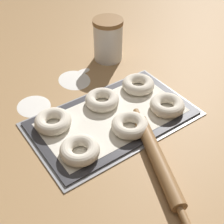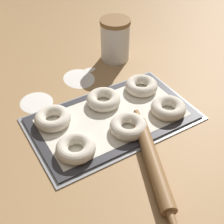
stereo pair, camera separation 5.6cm
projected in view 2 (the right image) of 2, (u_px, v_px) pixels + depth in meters
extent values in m
plane|color=#A87F51|center=(115.00, 119.00, 1.02)|extent=(2.80, 2.80, 0.00)
cube|color=#93969B|center=(112.00, 118.00, 1.01)|extent=(0.53, 0.32, 0.01)
cube|color=#333338|center=(112.00, 117.00, 1.01)|extent=(0.51, 0.29, 0.00)
cube|color=silver|center=(112.00, 117.00, 1.01)|extent=(0.46, 0.24, 0.00)
torus|color=silver|center=(76.00, 148.00, 0.88)|extent=(0.11, 0.11, 0.04)
torus|color=silver|center=(127.00, 127.00, 0.95)|extent=(0.11, 0.11, 0.04)
torus|color=silver|center=(168.00, 108.00, 1.01)|extent=(0.11, 0.11, 0.04)
torus|color=silver|center=(53.00, 118.00, 0.97)|extent=(0.11, 0.11, 0.04)
torus|color=silver|center=(103.00, 99.00, 1.05)|extent=(0.11, 0.11, 0.04)
torus|color=silver|center=(141.00, 86.00, 1.10)|extent=(0.11, 0.11, 0.04)
cylinder|color=white|center=(115.00, 42.00, 1.25)|extent=(0.12, 0.12, 0.15)
cylinder|color=olive|center=(115.00, 22.00, 1.19)|extent=(0.12, 0.12, 0.02)
cylinder|color=olive|center=(153.00, 161.00, 0.86)|extent=(0.16, 0.31, 0.04)
cylinder|color=olive|center=(138.00, 117.00, 0.99)|extent=(0.04, 0.05, 0.02)
cylinder|color=olive|center=(173.00, 222.00, 0.72)|extent=(0.04, 0.05, 0.02)
ellipsoid|color=white|center=(36.00, 102.00, 1.08)|extent=(0.11, 0.12, 0.00)
ellipsoid|color=white|center=(78.00, 79.00, 1.18)|extent=(0.12, 0.13, 0.00)
ellipsoid|color=white|center=(89.00, 70.00, 1.23)|extent=(0.06, 0.03, 0.00)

